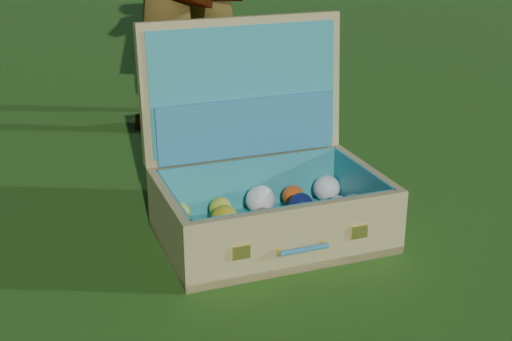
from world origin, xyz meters
name	(u,v)px	position (x,y,z in m)	size (l,w,h in m)	color
ground	(229,244)	(0.00, 0.00, 0.00)	(60.00, 60.00, 0.00)	#215114
suitcase	(263,176)	(0.13, 0.03, 0.16)	(0.66, 0.56, 0.55)	tan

